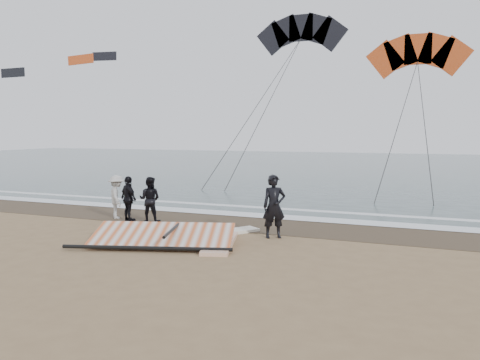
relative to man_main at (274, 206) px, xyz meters
The scene contains 13 objects.
ground 3.21m from the man_main, 115.44° to the right, with size 120.00×120.00×0.00m, color #8C704C.
sea 30.26m from the man_main, 92.51° to the left, with size 120.00×54.00×0.02m, color #233838.
wet_sand 2.35m from the man_main, 127.60° to the left, with size 120.00×2.80×0.01m, color #4C3D2B.
foam_near 3.50m from the man_main, 112.99° to the left, with size 120.00×0.90×0.01m, color white.
foam_far 5.07m from the man_main, 105.35° to the left, with size 120.00×0.45×0.01m, color white.
man_main is the anchor object (origin of this frame).
board_white 1.92m from the man_main, 129.40° to the right, with size 0.69×2.48×0.10m, color white.
board_cream 1.72m from the man_main, behind, with size 0.57×2.12×0.09m, color white.
trio_cluster 5.43m from the man_main, behind, with size 2.37×1.23×1.54m.
sail_rig 3.22m from the man_main, 144.51° to the right, with size 4.20×2.72×0.50m.
kite_red 22.50m from the man_main, 81.09° to the left, with size 7.47×6.99×15.78m.
kite_dark 25.65m from the man_main, 102.59° to the left, with size 8.07×7.32×17.60m.
distant_kites 44.25m from the man_main, 142.58° to the left, with size 22.04×6.12×5.00m.
Camera 1 is at (5.23, -9.81, 3.01)m, focal length 35.00 mm.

